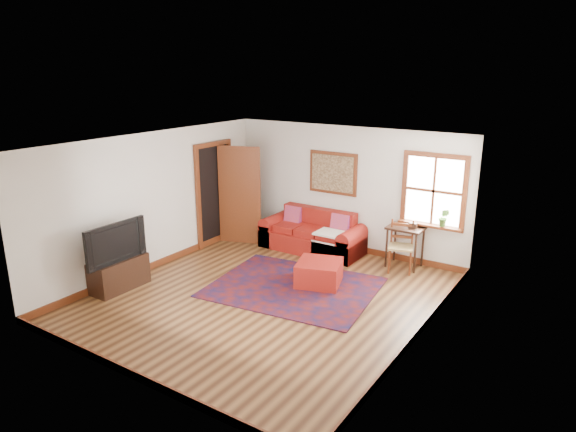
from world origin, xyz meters
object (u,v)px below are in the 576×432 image
Objects in this scene: red_leather_sofa at (313,237)px; side_table at (406,233)px; ladder_back_chair at (401,244)px; media_cabinet at (119,274)px; red_ottoman at (319,273)px.

red_leather_sofa is 2.69× the size of side_table.
ladder_back_chair reaches higher than media_cabinet.
side_table is 5.10m from media_cabinet.
red_ottoman is 0.78× the size of ladder_back_chair.
red_leather_sofa is 2.24× the size of ladder_back_chair.
media_cabinet is (-2.72, -1.98, 0.06)m from red_ottoman.
red_leather_sofa is at bearing 105.78° from red_ottoman.
red_leather_sofa is 1.93m from side_table.
red_leather_sofa is 2.15× the size of media_cabinet.
red_leather_sofa reaches higher than red_ottoman.
red_leather_sofa is 1.74m from red_ottoman.
red_ottoman is at bearing -123.72° from ladder_back_chair.
side_table is 0.83× the size of ladder_back_chair.
side_table is at bearing 4.02° from red_leather_sofa.
ladder_back_chair reaches higher than red_leather_sofa.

